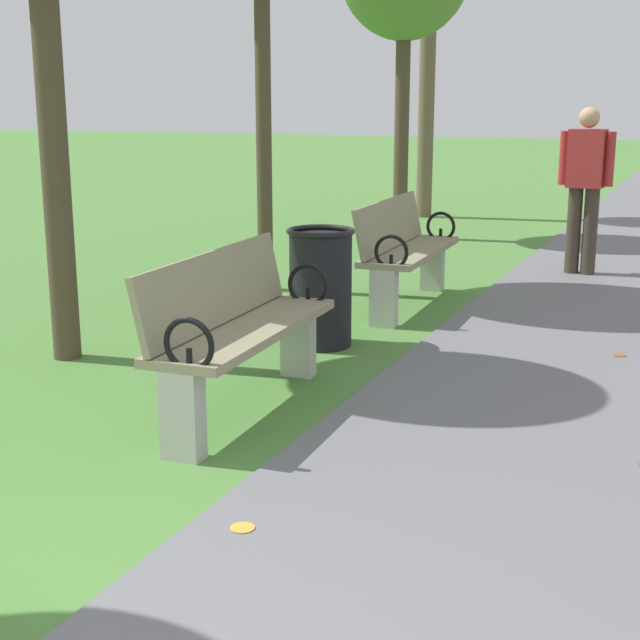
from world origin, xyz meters
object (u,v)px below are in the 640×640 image
at_px(pedestrian_walking, 585,182).
at_px(trash_bin, 321,287).
at_px(park_bench_2, 238,327).
at_px(park_bench_3, 405,250).

relative_size(pedestrian_walking, trash_bin, 1.93).
relative_size(park_bench_2, pedestrian_walking, 1.00).
xyz_separation_m(park_bench_3, pedestrian_walking, (1.16, 2.04, 0.44)).
bearing_deg(pedestrian_walking, park_bench_2, -103.14).
xyz_separation_m(pedestrian_walking, trash_bin, (-1.30, -3.47, -0.50)).
bearing_deg(park_bench_2, trash_bin, 95.69).
bearing_deg(park_bench_3, pedestrian_walking, 60.46).
distance_m(park_bench_2, pedestrian_walking, 5.10).
distance_m(pedestrian_walking, trash_bin, 3.74).
xyz_separation_m(park_bench_2, park_bench_3, (-0.00, 2.91, 0.00)).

